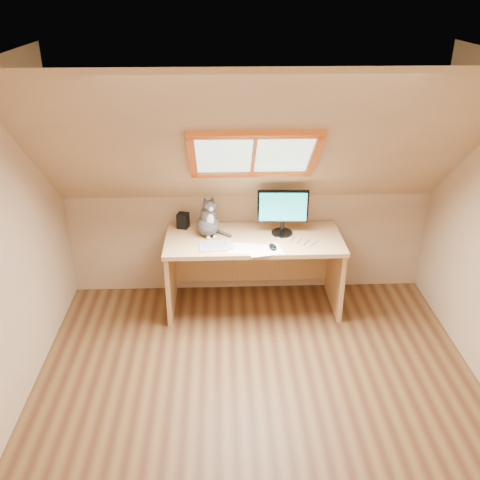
{
  "coord_description": "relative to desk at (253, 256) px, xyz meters",
  "views": [
    {
      "loc": [
        -0.26,
        -3.0,
        2.85
      ],
      "look_at": [
        -0.11,
        1.0,
        0.9
      ],
      "focal_mm": 40.0,
      "sensor_mm": 36.0,
      "label": 1
    }
  ],
  "objects": [
    {
      "name": "desk_speaker",
      "position": [
        -0.66,
        0.18,
        0.3
      ],
      "size": [
        0.12,
        0.12,
        0.14
      ],
      "primitive_type": "cube",
      "rotation": [
        0.0,
        0.0,
        -0.28
      ],
      "color": "black",
      "rests_on": "desk"
    },
    {
      "name": "graphics_tablet",
      "position": [
        -0.35,
        -0.23,
        0.23
      ],
      "size": [
        0.31,
        0.24,
        0.01
      ],
      "primitive_type": "cube",
      "rotation": [
        0.0,
        0.0,
        0.11
      ],
      "color": "#B2B2B7",
      "rests_on": "desk"
    },
    {
      "name": "desk",
      "position": [
        0.0,
        0.0,
        0.0
      ],
      "size": [
        1.61,
        0.71,
        0.74
      ],
      "color": "tan",
      "rests_on": "ground"
    },
    {
      "name": "mouse",
      "position": [
        0.15,
        -0.29,
        0.24
      ],
      "size": [
        0.08,
        0.12,
        0.04
      ],
      "primitive_type": "ellipsoid",
      "rotation": [
        0.0,
        0.0,
        0.16
      ],
      "color": "black",
      "rests_on": "desk"
    },
    {
      "name": "cat",
      "position": [
        -0.41,
        0.01,
        0.36
      ],
      "size": [
        0.28,
        0.31,
        0.39
      ],
      "color": "#44403D",
      "rests_on": "desk"
    },
    {
      "name": "monitor",
      "position": [
        0.26,
        0.0,
        0.47
      ],
      "size": [
        0.46,
        0.2,
        0.43
      ],
      "color": "black",
      "rests_on": "desk"
    },
    {
      "name": "papers",
      "position": [
        -0.02,
        -0.33,
        0.23
      ],
      "size": [
        0.33,
        0.27,
        0.0
      ],
      "color": "white",
      "rests_on": "desk"
    },
    {
      "name": "ground",
      "position": [
        -0.03,
        -1.45,
        -0.51
      ],
      "size": [
        3.5,
        3.5,
        0.0
      ],
      "primitive_type": "plane",
      "color": "brown",
      "rests_on": "ground"
    },
    {
      "name": "room_shell",
      "position": [
        -0.03,
        -1.54,
        0.92
      ],
      "size": [
        3.52,
        3.52,
        2.41
      ],
      "color": "tan",
      "rests_on": "ground"
    },
    {
      "name": "cables",
      "position": [
        0.34,
        -0.19,
        0.23
      ],
      "size": [
        0.51,
        0.26,
        0.01
      ],
      "color": "silver",
      "rests_on": "desk"
    }
  ]
}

